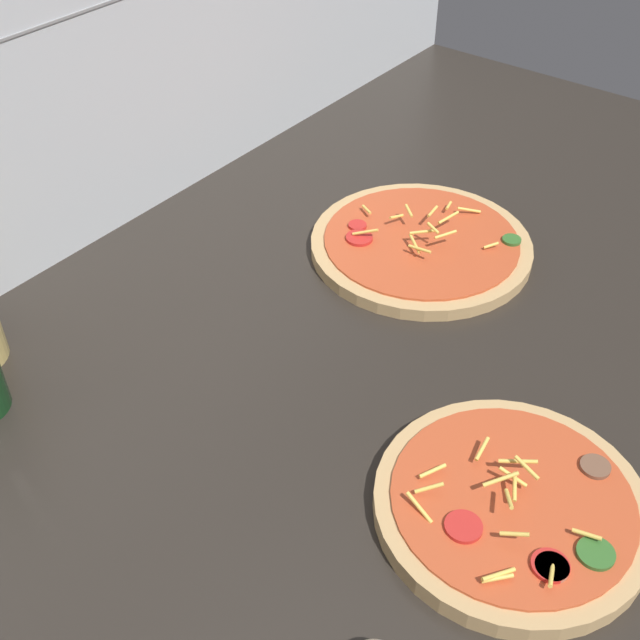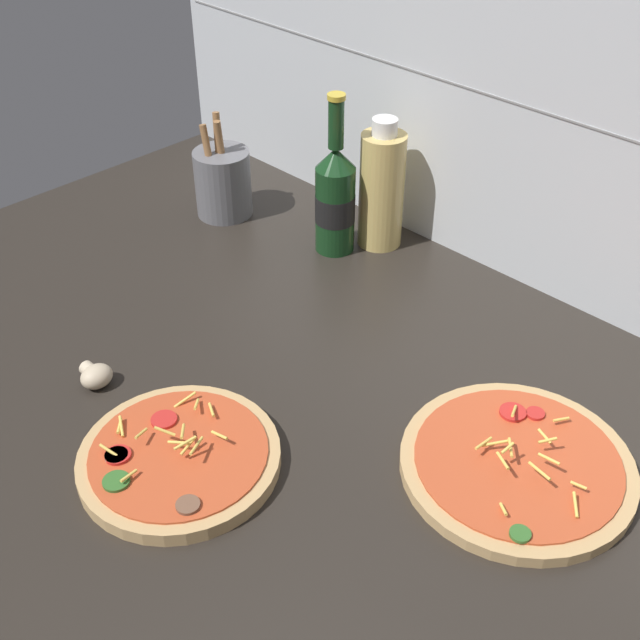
# 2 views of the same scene
# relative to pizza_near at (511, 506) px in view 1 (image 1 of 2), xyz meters

# --- Properties ---
(counter_slab) EXTENTS (1.60, 0.90, 0.03)m
(counter_slab) POSITION_rel_pizza_near_xyz_m (0.07, 0.16, -0.02)
(counter_slab) COLOR #28231E
(counter_slab) RESTS_ON ground
(tile_backsplash) EXTENTS (1.60, 0.01, 0.60)m
(tile_backsplash) POSITION_rel_pizza_near_xyz_m (0.07, 0.62, 0.26)
(tile_backsplash) COLOR silver
(tile_backsplash) RESTS_ON ground
(pizza_near) EXTENTS (0.24, 0.24, 0.05)m
(pizza_near) POSITION_rel_pizza_near_xyz_m (0.00, 0.00, 0.00)
(pizza_near) COLOR tan
(pizza_near) RESTS_ON counter_slab
(pizza_far) EXTENTS (0.27, 0.27, 0.05)m
(pizza_far) POSITION_rel_pizza_near_xyz_m (0.29, 0.27, -0.00)
(pizza_far) COLOR tan
(pizza_far) RESTS_ON counter_slab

